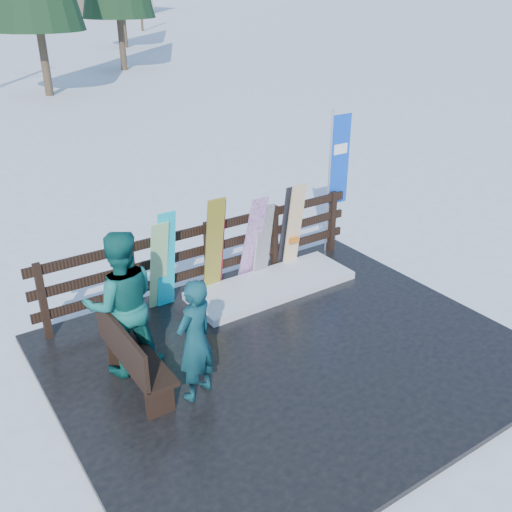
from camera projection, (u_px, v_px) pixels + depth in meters
ground at (290, 357)px, 7.75m from camera, size 700.00×700.00×0.00m
deck at (290, 355)px, 7.73m from camera, size 6.00×5.00×0.08m
fence at (208, 251)px, 9.08m from camera, size 5.60×0.10×1.15m
snow_patch at (271, 285)px, 9.30m from camera, size 2.75×1.00×0.12m
bench at (131, 354)px, 6.80m from camera, size 0.41×1.50×0.97m
snowboard_0 at (166, 261)px, 8.43m from camera, size 0.28×0.30×1.61m
snowboard_1 at (159, 267)px, 8.40m from camera, size 0.27×0.36×1.49m
snowboard_2 at (214, 247)px, 8.83m from camera, size 0.30×0.30×1.65m
snowboard_3 at (253, 239)px, 9.22m from camera, size 0.30×0.49×1.55m
snowboard_4 at (263, 242)px, 9.37m from camera, size 0.28×0.24×1.35m
snowboard_5 at (294, 227)px, 9.64m from camera, size 0.28×0.25×1.57m
ski_pair_a at (219, 245)px, 8.97m from camera, size 0.16×0.24×1.58m
ski_pair_b at (285, 228)px, 9.63m from camera, size 0.17×0.25×1.54m
rental_flag at (337, 166)px, 10.05m from camera, size 0.45×0.04×2.60m
person_front at (195, 340)px, 6.61m from camera, size 0.66×0.55×1.55m
person_back at (122, 304)px, 6.99m from camera, size 1.09×0.94×1.92m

